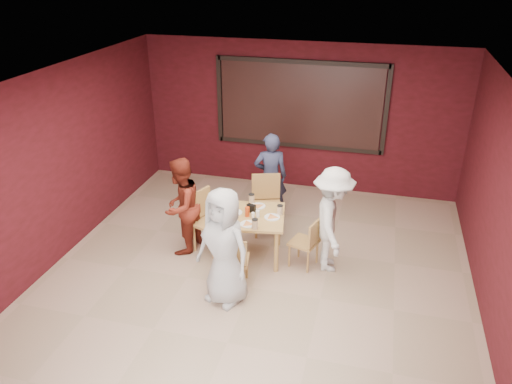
% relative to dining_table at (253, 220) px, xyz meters
% --- Properties ---
extents(floor, '(7.00, 7.00, 0.00)m').
position_rel_dining_table_xyz_m(floor, '(0.18, -0.77, -0.63)').
color(floor, tan).
rests_on(floor, ground).
extents(window_blinds, '(3.00, 0.02, 1.50)m').
position_rel_dining_table_xyz_m(window_blinds, '(0.18, 2.68, 1.02)').
color(window_blinds, black).
extents(dining_table, '(1.05, 1.05, 0.87)m').
position_rel_dining_table_xyz_m(dining_table, '(0.00, 0.00, 0.00)').
color(dining_table, tan).
rests_on(dining_table, floor).
extents(chair_front, '(0.45, 0.45, 0.81)m').
position_rel_dining_table_xyz_m(chair_front, '(-0.06, -0.81, -0.18)').
color(chair_front, '#AF7D44').
rests_on(chair_front, floor).
extents(chair_back, '(0.59, 0.59, 0.96)m').
position_rel_dining_table_xyz_m(chair_back, '(-0.00, 0.85, -0.09)').
color(chair_back, '#AF7D44').
rests_on(chair_back, floor).
extents(chair_left, '(0.60, 0.60, 0.96)m').
position_rel_dining_table_xyz_m(chair_left, '(-0.75, 0.06, -0.09)').
color(chair_left, '#AF7D44').
rests_on(chair_left, floor).
extents(chair_right, '(0.47, 0.47, 0.78)m').
position_rel_dining_table_xyz_m(chair_right, '(0.84, -0.05, -0.19)').
color(chair_right, '#AF7D44').
rests_on(chair_right, floor).
extents(diner_front, '(0.93, 0.77, 1.62)m').
position_rel_dining_table_xyz_m(diner_front, '(-0.10, -1.09, 0.18)').
color(diner_front, '#B0B0B0').
rests_on(diner_front, floor).
extents(diner_back, '(0.65, 0.52, 1.55)m').
position_rel_dining_table_xyz_m(diner_back, '(-0.04, 1.29, 0.14)').
color(diner_back, '#2C324F').
rests_on(diner_back, floor).
extents(diner_left, '(0.67, 0.81, 1.52)m').
position_rel_dining_table_xyz_m(diner_left, '(-1.10, -0.07, 0.12)').
color(diner_left, maroon).
rests_on(diner_left, floor).
extents(diner_right, '(0.77, 1.11, 1.57)m').
position_rel_dining_table_xyz_m(diner_right, '(1.16, 0.02, 0.15)').
color(diner_right, silver).
rests_on(diner_right, floor).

